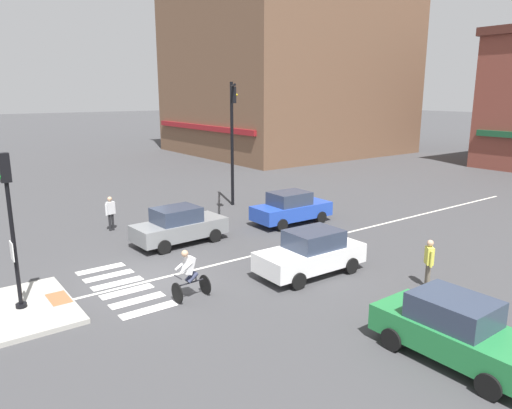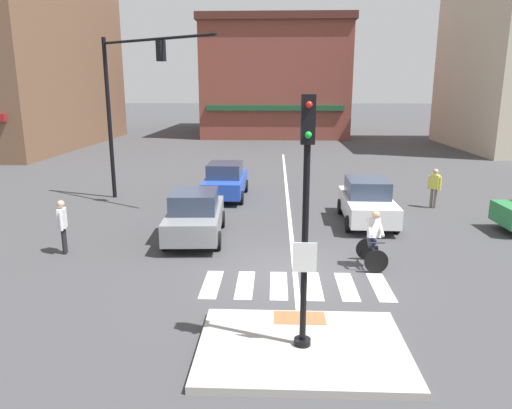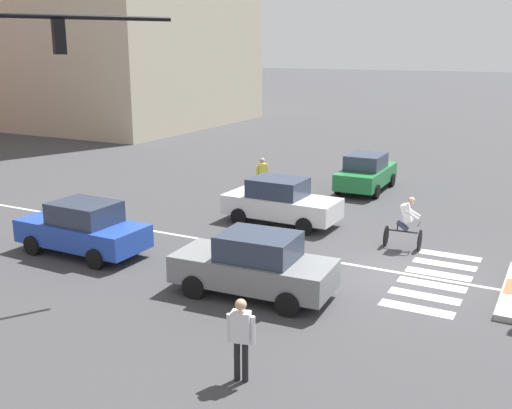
% 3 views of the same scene
% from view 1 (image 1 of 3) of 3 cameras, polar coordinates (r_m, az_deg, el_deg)
% --- Properties ---
extents(ground_plane, '(300.00, 300.00, 0.00)m').
position_cam_1_polar(ground_plane, '(17.50, -13.05, -8.94)').
color(ground_plane, '#3D3D3F').
extents(traffic_island, '(4.00, 2.87, 0.15)m').
position_cam_1_polar(traffic_island, '(16.48, -26.12, -11.16)').
color(traffic_island, '#A3A099').
rests_on(traffic_island, ground).
extents(tactile_pad_front, '(1.10, 0.60, 0.01)m').
position_cam_1_polar(tactile_pad_front, '(16.63, -22.44, -10.27)').
color(tactile_pad_front, '#DB5B38').
rests_on(tactile_pad_front, traffic_island).
extents(signal_pole, '(0.44, 0.38, 4.69)m').
position_cam_1_polar(signal_pole, '(15.58, -27.23, -1.35)').
color(signal_pole, black).
rests_on(signal_pole, traffic_island).
extents(crosswalk_stripe_a, '(0.44, 1.80, 0.01)m').
position_cam_1_polar(crosswalk_stripe_a, '(19.14, -18.01, -7.29)').
color(crosswalk_stripe_a, silver).
rests_on(crosswalk_stripe_a, ground).
extents(crosswalk_stripe_b, '(0.44, 1.80, 0.01)m').
position_cam_1_polar(crosswalk_stripe_b, '(18.36, -17.13, -8.11)').
color(crosswalk_stripe_b, silver).
rests_on(crosswalk_stripe_b, ground).
extents(crosswalk_stripe_c, '(0.44, 1.80, 0.01)m').
position_cam_1_polar(crosswalk_stripe_c, '(17.59, -16.17, -8.99)').
color(crosswalk_stripe_c, silver).
rests_on(crosswalk_stripe_c, ground).
extents(crosswalk_stripe_d, '(0.44, 1.80, 0.01)m').
position_cam_1_polar(crosswalk_stripe_d, '(16.84, -15.11, -9.96)').
color(crosswalk_stripe_d, silver).
rests_on(crosswalk_stripe_d, ground).
extents(crosswalk_stripe_e, '(0.44, 1.80, 0.01)m').
position_cam_1_polar(crosswalk_stripe_e, '(16.09, -13.95, -11.00)').
color(crosswalk_stripe_e, silver).
rests_on(crosswalk_stripe_e, ground).
extents(crosswalk_stripe_f, '(0.44, 1.80, 0.01)m').
position_cam_1_polar(crosswalk_stripe_f, '(15.35, -12.67, -12.15)').
color(crosswalk_stripe_f, silver).
rests_on(crosswalk_stripe_f, ground).
extents(lane_centre_line, '(0.14, 28.00, 0.01)m').
position_cam_1_polar(lane_centre_line, '(23.01, 10.44, -3.40)').
color(lane_centre_line, silver).
rests_on(lane_centre_line, ground).
extents(traffic_light_mast, '(5.40, 3.45, 7.07)m').
position_cam_1_polar(traffic_light_mast, '(26.45, -2.83, 9.31)').
color(traffic_light_mast, black).
rests_on(traffic_light_mast, ground).
extents(building_corner_right, '(20.50, 22.29, 21.72)m').
position_cam_1_polar(building_corner_right, '(54.83, 3.79, 17.78)').
color(building_corner_right, brown).
rests_on(building_corner_right, ground).
extents(car_grey_westbound_near, '(2.03, 4.19, 1.64)m').
position_cam_1_polar(car_grey_westbound_near, '(21.23, -9.16, -2.50)').
color(car_grey_westbound_near, slate).
rests_on(car_grey_westbound_near, ground).
extents(car_green_cross_right, '(4.13, 1.90, 1.64)m').
position_cam_1_polar(car_green_cross_right, '(13.09, 22.74, -13.64)').
color(car_green_cross_right, '#237A3D').
rests_on(car_green_cross_right, ground).
extents(car_blue_westbound_far, '(1.90, 4.13, 1.64)m').
position_cam_1_polar(car_blue_westbound_far, '(24.22, 4.19, -0.40)').
color(car_blue_westbound_far, '#2347B7').
rests_on(car_blue_westbound_far, ground).
extents(car_white_eastbound_mid, '(1.90, 4.13, 1.64)m').
position_cam_1_polar(car_white_eastbound_mid, '(17.60, 6.59, -5.72)').
color(car_white_eastbound_mid, white).
rests_on(car_white_eastbound_mid, ground).
extents(cyclist, '(0.72, 1.12, 1.68)m').
position_cam_1_polar(cyclist, '(15.54, -7.97, -8.14)').
color(cyclist, black).
rests_on(cyclist, ground).
extents(pedestrian_at_curb_left, '(0.30, 0.54, 1.67)m').
position_cam_1_polar(pedestrian_at_curb_left, '(23.90, -16.94, -0.71)').
color(pedestrian_at_curb_left, black).
rests_on(pedestrian_at_curb_left, ground).
extents(pedestrian_waiting_far_side, '(0.45, 0.39, 1.67)m').
position_cam_1_polar(pedestrian_waiting_far_side, '(17.33, 19.91, -6.17)').
color(pedestrian_waiting_far_side, '#6B6051').
rests_on(pedestrian_waiting_far_side, ground).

